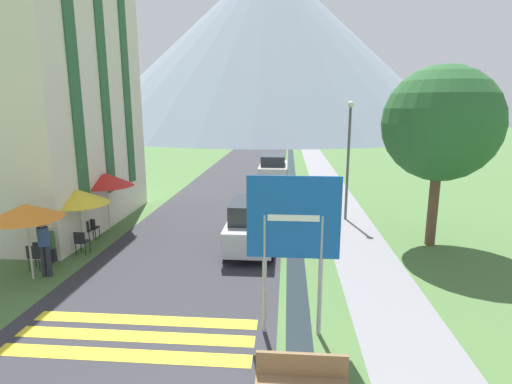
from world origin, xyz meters
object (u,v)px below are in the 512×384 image
object	(u,v)px
hotel_building	(38,71)
parked_car_near	(251,224)
cafe_umbrella_front_orange	(25,211)
streetlamp	(349,151)
cafe_chair_far_left	(85,229)
cafe_chair_near_right	(41,251)
parked_car_far	(273,168)
cafe_chair_far_right	(92,227)
cafe_umbrella_middle_yellow	(79,197)
cafe_umbrella_rear_red	(106,180)
person_standing_terrace	(44,244)
tree_by_path	(441,124)
person_seated_near	(51,241)
road_sign	(293,231)
cafe_chair_middle	(81,241)
cafe_chair_near_left	(35,255)

from	to	relation	value
hotel_building	parked_car_near	xyz separation A→B (m)	(8.99, -2.40, -5.58)
cafe_umbrella_front_orange	streetlamp	size ratio (longest dim) A/B	0.44
cafe_chair_far_left	cafe_chair_near_right	bearing A→B (deg)	-100.69
parked_car_far	cafe_chair_far_left	size ratio (longest dim) A/B	5.22
cafe_chair_far_right	cafe_umbrella_middle_yellow	bearing A→B (deg)	-102.77
cafe_umbrella_middle_yellow	cafe_chair_near_right	bearing A→B (deg)	-103.93
cafe_umbrella_middle_yellow	cafe_umbrella_rear_red	distance (m)	2.18
cafe_chair_far_left	person_standing_terrace	xyz separation A→B (m)	(0.39, -3.17, 0.52)
parked_car_near	cafe_umbrella_front_orange	distance (m)	7.18
hotel_building	tree_by_path	distance (m)	15.85
parked_car_far	person_seated_near	size ratio (longest dim) A/B	3.54
road_sign	cafe_umbrella_middle_yellow	world-z (taller)	road_sign
cafe_chair_middle	cafe_umbrella_front_orange	distance (m)	2.62
cafe_chair_far_right	cafe_chair_middle	world-z (taller)	same
hotel_building	streetlamp	xyz separation A→B (m)	(12.97, 1.76, -3.35)
cafe_chair_near_left	cafe_chair_near_right	bearing A→B (deg)	115.62
cafe_umbrella_middle_yellow	streetlamp	size ratio (longest dim) A/B	0.41
cafe_umbrella_middle_yellow	person_seated_near	world-z (taller)	cafe_umbrella_middle_yellow
cafe_chair_middle	hotel_building	bearing A→B (deg)	106.21
parked_car_far	cafe_chair_middle	size ratio (longest dim) A/B	5.22
cafe_umbrella_rear_red	hotel_building	bearing A→B (deg)	165.51
cafe_umbrella_rear_red	person_standing_terrace	xyz separation A→B (m)	(0.13, -4.66, -1.13)
cafe_umbrella_rear_red	parked_car_near	bearing A→B (deg)	-15.11
tree_by_path	cafe_chair_far_right	bearing A→B (deg)	-178.03
hotel_building	parked_car_far	world-z (taller)	hotel_building
cafe_chair_middle	streetlamp	world-z (taller)	streetlamp
cafe_chair_middle	cafe_umbrella_rear_red	distance (m)	3.28
cafe_umbrella_middle_yellow	cafe_chair_near_left	bearing A→B (deg)	-101.74
streetlamp	road_sign	bearing A→B (deg)	-104.75
road_sign	cafe_chair_middle	bearing A→B (deg)	148.96
cafe_umbrella_rear_red	person_standing_terrace	distance (m)	4.80
parked_car_near	cafe_umbrella_rear_red	world-z (taller)	cafe_umbrella_rear_red
cafe_chair_near_left	cafe_chair_far_right	bearing A→B (deg)	109.37
cafe_chair_near_right	cafe_umbrella_rear_red	size ratio (longest dim) A/B	0.35
parked_car_near	cafe_chair_near_right	distance (m)	6.99
road_sign	cafe_chair_far_left	bearing A→B (deg)	143.84
cafe_chair_near_right	cafe_chair_far_right	bearing A→B (deg)	73.07
parked_car_near	cafe_chair_middle	xyz separation A→B (m)	(-5.85, -1.17, -0.39)
hotel_building	cafe_chair_far_right	bearing A→B (deg)	-35.65
parked_car_near	cafe_chair_far_right	world-z (taller)	parked_car_near
cafe_umbrella_middle_yellow	cafe_umbrella_front_orange	bearing A→B (deg)	-93.28
cafe_chair_near_right	person_standing_terrace	distance (m)	1.08
cafe_chair_near_right	streetlamp	xyz separation A→B (m)	(10.57, 6.43, 2.63)
cafe_umbrella_front_orange	person_seated_near	xyz separation A→B (m)	(-0.25, 1.41, -1.40)
streetlamp	parked_car_near	bearing A→B (deg)	-133.75
parked_car_near	cafe_umbrella_front_orange	bearing A→B (deg)	-153.05
parked_car_near	cafe_chair_far_right	distance (m)	6.30
hotel_building	road_sign	xyz separation A→B (m)	(10.42, -7.94, -4.06)
parked_car_near	tree_by_path	bearing A→B (deg)	7.61
cafe_chair_far_right	cafe_umbrella_middle_yellow	distance (m)	1.71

